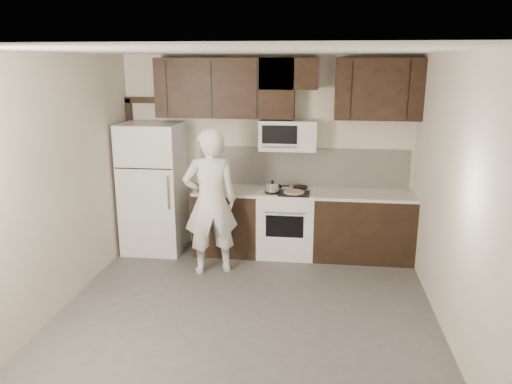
% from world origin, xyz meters
% --- Properties ---
extents(floor, '(4.50, 4.50, 0.00)m').
position_xyz_m(floor, '(0.00, 0.00, 0.00)').
color(floor, '#4F4C4A').
rests_on(floor, ground).
extents(back_wall, '(4.00, 0.00, 4.00)m').
position_xyz_m(back_wall, '(0.00, 2.25, 1.35)').
color(back_wall, beige).
rests_on(back_wall, ground).
extents(ceiling, '(4.50, 4.50, 0.00)m').
position_xyz_m(ceiling, '(0.00, 0.00, 2.70)').
color(ceiling, white).
rests_on(ceiling, back_wall).
extents(counter_run, '(2.95, 0.64, 0.91)m').
position_xyz_m(counter_run, '(0.60, 1.94, 0.46)').
color(counter_run, black).
rests_on(counter_run, floor).
extents(stove, '(0.76, 0.66, 0.94)m').
position_xyz_m(stove, '(0.30, 1.94, 0.46)').
color(stove, silver).
rests_on(stove, floor).
extents(backsplash, '(2.90, 0.02, 0.54)m').
position_xyz_m(backsplash, '(0.50, 2.24, 1.18)').
color(backsplash, beige).
rests_on(backsplash, counter_run).
extents(upper_cabinets, '(3.48, 0.35, 0.78)m').
position_xyz_m(upper_cabinets, '(0.21, 2.08, 2.28)').
color(upper_cabinets, black).
rests_on(upper_cabinets, back_wall).
extents(microwave, '(0.76, 0.42, 0.40)m').
position_xyz_m(microwave, '(0.30, 2.06, 1.65)').
color(microwave, silver).
rests_on(microwave, upper_cabinets).
extents(refrigerator, '(0.80, 0.76, 1.80)m').
position_xyz_m(refrigerator, '(-1.55, 1.89, 0.90)').
color(refrigerator, silver).
rests_on(refrigerator, floor).
extents(door_trim, '(0.50, 0.08, 2.12)m').
position_xyz_m(door_trim, '(-1.92, 2.21, 1.25)').
color(door_trim, black).
rests_on(door_trim, floor).
extents(saucepan, '(0.32, 0.19, 0.18)m').
position_xyz_m(saucepan, '(0.12, 1.79, 0.98)').
color(saucepan, silver).
rests_on(saucepan, stove).
extents(baking_tray, '(0.41, 0.31, 0.02)m').
position_xyz_m(baking_tray, '(0.41, 1.76, 0.92)').
color(baking_tray, black).
rests_on(baking_tray, counter_run).
extents(pizza, '(0.28, 0.28, 0.02)m').
position_xyz_m(pizza, '(0.41, 1.76, 0.94)').
color(pizza, tan).
rests_on(pizza, baking_tray).
extents(person, '(0.79, 0.65, 1.85)m').
position_xyz_m(person, '(-0.60, 1.23, 0.92)').
color(person, white).
rests_on(person, floor).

